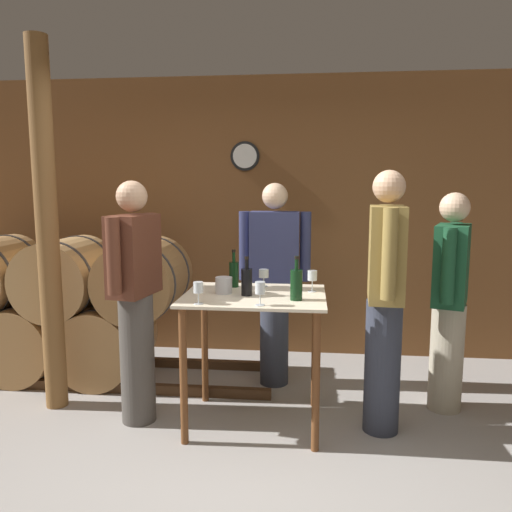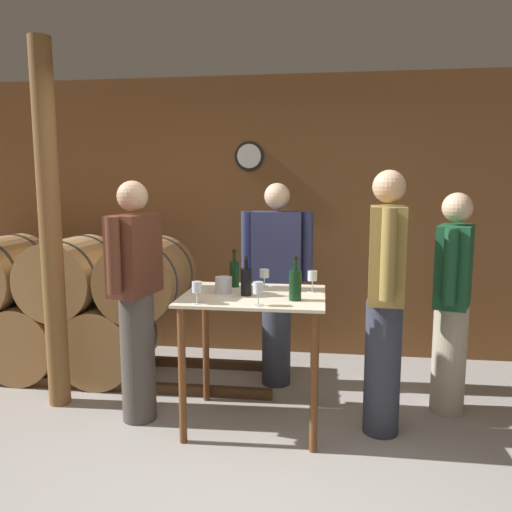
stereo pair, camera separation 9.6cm
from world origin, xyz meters
name	(u,v)px [view 1 (the left image)]	position (x,y,z in m)	size (l,w,h in m)	color
ground_plane	(245,500)	(0.00, 0.00, 0.00)	(14.00, 14.00, 0.00)	#9E9993
back_wall	(277,218)	(0.00, 2.45, 1.35)	(8.40, 0.08, 2.70)	brown
barrel_rack	(49,309)	(-1.92, 1.58, 0.60)	(4.26, 0.75, 1.23)	#4C331E
tasting_table	(254,321)	(-0.05, 0.87, 0.74)	(0.96, 0.77, 0.93)	beige
wooden_post	(47,229)	(-1.58, 1.00, 1.35)	(0.16, 0.16, 2.70)	brown
wine_bottle_far_left	(234,273)	(-0.22, 1.11, 1.03)	(0.07, 0.07, 0.28)	black
wine_bottle_left	(247,281)	(-0.09, 0.83, 1.03)	(0.07, 0.07, 0.27)	black
wine_bottle_center	(296,284)	(0.24, 0.73, 1.04)	(0.08, 0.08, 0.29)	black
wine_glass_near_left	(198,288)	(-0.36, 0.56, 1.03)	(0.06, 0.06, 0.14)	silver
wine_glass_near_center	(264,274)	(-0.01, 1.14, 1.02)	(0.07, 0.07, 0.13)	silver
wine_glass_near_right	(260,289)	(0.02, 0.56, 1.04)	(0.06, 0.06, 0.15)	silver
wine_glass_far_side	(312,276)	(0.35, 1.00, 1.04)	(0.07, 0.07, 0.15)	silver
ice_bucket	(224,285)	(-0.26, 0.88, 0.99)	(0.12, 0.12, 0.11)	silver
person_host	(275,280)	(0.04, 1.61, 0.89)	(0.59, 0.24, 1.69)	#333847
person_visitor_with_scarf	(135,297)	(-0.87, 0.83, 0.90)	(0.29, 0.58, 1.70)	#4C4742
person_visitor_bearded	(450,298)	(1.35, 1.25, 0.85)	(0.34, 0.56, 1.62)	#B7AD93
person_visitor_near_door	(385,297)	(0.82, 0.86, 0.94)	(0.25, 0.59, 1.76)	#333847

